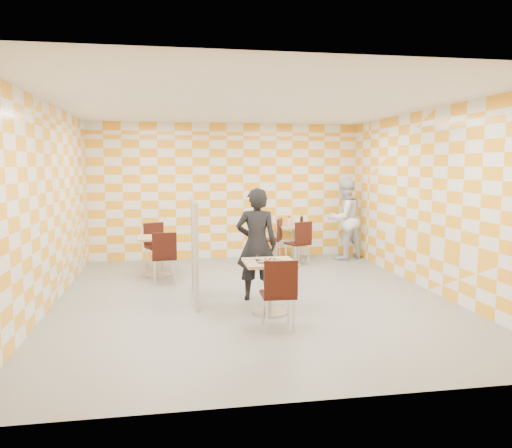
{
  "coord_description": "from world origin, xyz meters",
  "views": [
    {
      "loc": [
        -1.23,
        -7.57,
        2.09
      ],
      "look_at": [
        0.1,
        0.2,
        1.15
      ],
      "focal_mm": 35.0,
      "sensor_mm": 36.0,
      "label": 1
    }
  ],
  "objects_px": {
    "chair_empty_near": "(164,253)",
    "chair_empty_far": "(156,242)",
    "main_table": "(270,278)",
    "chair_second_front": "(300,240)",
    "chair_second_side": "(275,236)",
    "partition": "(195,250)",
    "chair_main_front": "(279,289)",
    "sport_bottle": "(289,221)",
    "man_dark": "(257,244)",
    "soda_bottle": "(302,221)",
    "man_white": "(344,219)",
    "empty_table": "(158,249)",
    "second_table": "(294,237)"
  },
  "relations": [
    {
      "from": "second_table",
      "to": "partition",
      "type": "distance_m",
      "value": 3.82
    },
    {
      "from": "empty_table",
      "to": "chair_second_side",
      "type": "distance_m",
      "value": 2.76
    },
    {
      "from": "main_table",
      "to": "chair_second_front",
      "type": "relative_size",
      "value": 0.81
    },
    {
      "from": "chair_second_side",
      "to": "chair_empty_near",
      "type": "xyz_separation_m",
      "value": [
        -2.37,
        -1.83,
        0.0
      ]
    },
    {
      "from": "chair_empty_near",
      "to": "man_dark",
      "type": "relative_size",
      "value": 0.53
    },
    {
      "from": "chair_second_front",
      "to": "chair_empty_near",
      "type": "xyz_separation_m",
      "value": [
        -2.76,
        -1.16,
        0.0
      ]
    },
    {
      "from": "main_table",
      "to": "chair_second_front",
      "type": "height_order",
      "value": "chair_second_front"
    },
    {
      "from": "second_table",
      "to": "chair_second_side",
      "type": "xyz_separation_m",
      "value": [
        -0.44,
        -0.03,
        0.04
      ]
    },
    {
      "from": "chair_empty_near",
      "to": "chair_empty_far",
      "type": "relative_size",
      "value": 1.0
    },
    {
      "from": "man_white",
      "to": "man_dark",
      "type": "bearing_deg",
      "value": 28.18
    },
    {
      "from": "chair_second_front",
      "to": "partition",
      "type": "relative_size",
      "value": 0.6
    },
    {
      "from": "sport_bottle",
      "to": "chair_second_front",
      "type": "bearing_deg",
      "value": -86.3
    },
    {
      "from": "chair_empty_near",
      "to": "chair_second_front",
      "type": "bearing_deg",
      "value": 22.84
    },
    {
      "from": "sport_bottle",
      "to": "soda_bottle",
      "type": "distance_m",
      "value": 0.28
    },
    {
      "from": "man_dark",
      "to": "chair_main_front",
      "type": "bearing_deg",
      "value": 100.82
    },
    {
      "from": "chair_main_front",
      "to": "partition",
      "type": "height_order",
      "value": "partition"
    },
    {
      "from": "main_table",
      "to": "second_table",
      "type": "distance_m",
      "value": 4.12
    },
    {
      "from": "chair_main_front",
      "to": "chair_second_side",
      "type": "height_order",
      "value": "same"
    },
    {
      "from": "man_white",
      "to": "sport_bottle",
      "type": "bearing_deg",
      "value": -33.47
    },
    {
      "from": "chair_empty_near",
      "to": "man_dark",
      "type": "bearing_deg",
      "value": -42.04
    },
    {
      "from": "chair_second_side",
      "to": "partition",
      "type": "distance_m",
      "value": 3.54
    },
    {
      "from": "chair_empty_far",
      "to": "partition",
      "type": "bearing_deg",
      "value": -75.12
    },
    {
      "from": "main_table",
      "to": "chair_second_front",
      "type": "distance_m",
      "value": 3.45
    },
    {
      "from": "partition",
      "to": "main_table",
      "type": "bearing_deg",
      "value": -41.66
    },
    {
      "from": "second_table",
      "to": "chair_second_front",
      "type": "height_order",
      "value": "chair_second_front"
    },
    {
      "from": "main_table",
      "to": "man_dark",
      "type": "relative_size",
      "value": 0.43
    },
    {
      "from": "chair_second_side",
      "to": "chair_empty_near",
      "type": "distance_m",
      "value": 2.99
    },
    {
      "from": "chair_empty_far",
      "to": "chair_empty_near",
      "type": "bearing_deg",
      "value": -82.21
    },
    {
      "from": "chair_empty_far",
      "to": "soda_bottle",
      "type": "height_order",
      "value": "soda_bottle"
    },
    {
      "from": "main_table",
      "to": "man_dark",
      "type": "distance_m",
      "value": 0.84
    },
    {
      "from": "main_table",
      "to": "partition",
      "type": "distance_m",
      "value": 1.36
    },
    {
      "from": "chair_second_side",
      "to": "sport_bottle",
      "type": "distance_m",
      "value": 0.47
    },
    {
      "from": "chair_empty_near",
      "to": "soda_bottle",
      "type": "xyz_separation_m",
      "value": [
        2.98,
        1.88,
        0.31
      ]
    },
    {
      "from": "chair_second_side",
      "to": "man_dark",
      "type": "bearing_deg",
      "value": -106.88
    },
    {
      "from": "chair_empty_near",
      "to": "chair_empty_far",
      "type": "xyz_separation_m",
      "value": [
        -0.18,
        1.35,
        0.0
      ]
    },
    {
      "from": "chair_empty_near",
      "to": "main_table",
      "type": "bearing_deg",
      "value": -54.11
    },
    {
      "from": "second_table",
      "to": "soda_bottle",
      "type": "height_order",
      "value": "soda_bottle"
    },
    {
      "from": "main_table",
      "to": "chair_second_front",
      "type": "bearing_deg",
      "value": 68.17
    },
    {
      "from": "second_table",
      "to": "chair_empty_near",
      "type": "distance_m",
      "value": 3.37
    },
    {
      "from": "chair_main_front",
      "to": "chair_empty_near",
      "type": "relative_size",
      "value": 1.0
    },
    {
      "from": "partition",
      "to": "soda_bottle",
      "type": "height_order",
      "value": "partition"
    },
    {
      "from": "chair_main_front",
      "to": "main_table",
      "type": "bearing_deg",
      "value": 87.82
    },
    {
      "from": "chair_main_front",
      "to": "sport_bottle",
      "type": "bearing_deg",
      "value": 75.23
    },
    {
      "from": "chair_empty_near",
      "to": "man_white",
      "type": "bearing_deg",
      "value": 23.88
    },
    {
      "from": "chair_main_front",
      "to": "man_white",
      "type": "distance_m",
      "value": 5.18
    },
    {
      "from": "second_table",
      "to": "partition",
      "type": "bearing_deg",
      "value": -127.63
    },
    {
      "from": "man_white",
      "to": "soda_bottle",
      "type": "relative_size",
      "value": 7.8
    },
    {
      "from": "man_white",
      "to": "soda_bottle",
      "type": "xyz_separation_m",
      "value": [
        -0.94,
        0.14,
        -0.04
      ]
    },
    {
      "from": "empty_table",
      "to": "chair_second_front",
      "type": "distance_m",
      "value": 2.93
    },
    {
      "from": "partition",
      "to": "soda_bottle",
      "type": "bearing_deg",
      "value": 50.51
    }
  ]
}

